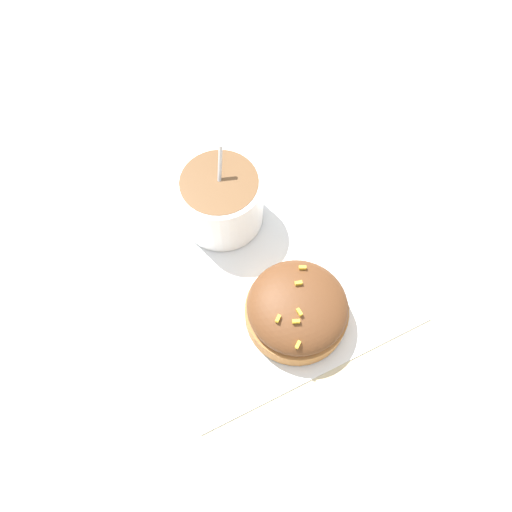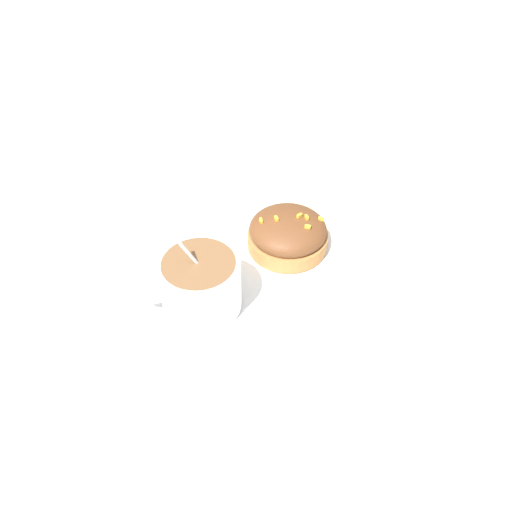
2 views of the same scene
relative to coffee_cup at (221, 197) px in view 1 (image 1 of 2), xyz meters
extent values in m
plane|color=#C6B793|center=(-0.07, -0.01, -0.04)|extent=(3.00, 3.00, 0.00)
cube|color=white|center=(-0.07, -0.01, -0.04)|extent=(0.27, 0.26, 0.00)
cylinder|color=white|center=(0.00, 0.00, 0.00)|extent=(0.09, 0.09, 0.07)
cylinder|color=brown|center=(0.00, 0.00, 0.02)|extent=(0.08, 0.08, 0.01)
torus|color=white|center=(0.05, -0.02, 0.00)|extent=(0.04, 0.03, 0.04)
ellipsoid|color=silver|center=(0.02, -0.01, -0.03)|extent=(0.03, 0.03, 0.01)
cylinder|color=silver|center=(0.00, 0.00, 0.02)|extent=(0.04, 0.03, 0.09)
cylinder|color=#B2753D|center=(-0.14, -0.02, -0.03)|extent=(0.10, 0.10, 0.02)
ellipsoid|color=brown|center=(-0.14, -0.02, -0.01)|extent=(0.10, 0.10, 0.04)
cube|color=yellow|center=(-0.11, -0.04, 0.01)|extent=(0.01, 0.01, 0.00)
cube|color=yellow|center=(-0.15, -0.02, 0.01)|extent=(0.01, 0.00, 0.00)
cube|color=yellow|center=(-0.13, -0.03, 0.01)|extent=(0.00, 0.01, 0.00)
cube|color=yellow|center=(-0.15, 0.01, 0.01)|extent=(0.01, 0.01, 0.00)
cube|color=yellow|center=(-0.18, 0.00, 0.00)|extent=(0.01, 0.01, 0.00)
cube|color=yellow|center=(-0.16, -0.01, 0.01)|extent=(0.01, 0.01, 0.00)
camera|label=1|loc=(-0.28, 0.09, 0.44)|focal=35.00mm
camera|label=2|loc=(0.17, 0.34, 0.40)|focal=35.00mm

